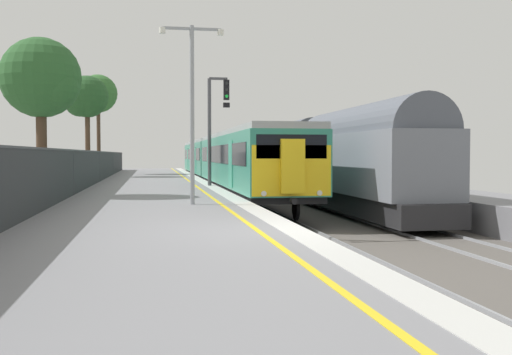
% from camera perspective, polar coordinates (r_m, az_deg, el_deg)
% --- Properties ---
extents(ground, '(17.40, 110.00, 1.21)m').
position_cam_1_polar(ground, '(13.21, 13.12, -7.29)').
color(ground, gray).
extents(commuter_train_at_platform, '(2.83, 40.10, 3.81)m').
position_cam_1_polar(commuter_train_at_platform, '(39.33, -3.23, 1.79)').
color(commuter_train_at_platform, '#2D846B').
rests_on(commuter_train_at_platform, ground).
extents(freight_train_adjacent_track, '(2.60, 40.24, 4.49)m').
position_cam_1_polar(freight_train_adjacent_track, '(38.05, 3.13, 2.05)').
color(freight_train_adjacent_track, '#232326').
rests_on(freight_train_adjacent_track, ground).
extents(signal_gantry, '(1.10, 0.24, 5.37)m').
position_cam_1_polar(signal_gantry, '(29.84, -3.97, 5.64)').
color(signal_gantry, '#47474C').
rests_on(signal_gantry, ground).
extents(platform_lamp_mid, '(2.00, 0.20, 5.54)m').
position_cam_1_polar(platform_lamp_mid, '(18.79, -6.13, 7.45)').
color(platform_lamp_mid, '#93999E').
rests_on(platform_lamp_mid, ground).
extents(background_tree_left, '(3.01, 3.01, 7.89)m').
position_cam_1_polar(background_tree_left, '(49.48, -14.83, 7.62)').
color(background_tree_left, '#473323').
rests_on(background_tree_left, ground).
extents(background_tree_centre, '(3.01, 3.01, 5.96)m').
position_cam_1_polar(background_tree_centre, '(24.10, -19.67, 8.73)').
color(background_tree_centre, '#473323').
rests_on(background_tree_centre, ground).
extents(background_tree_right, '(3.02, 2.94, 7.10)m').
position_cam_1_polar(background_tree_right, '(43.87, -15.99, 7.26)').
color(background_tree_right, '#473323').
rests_on(background_tree_right, ground).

